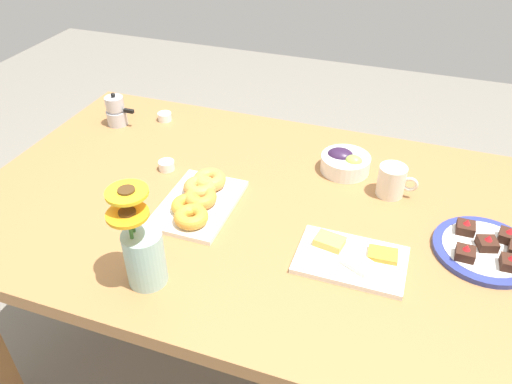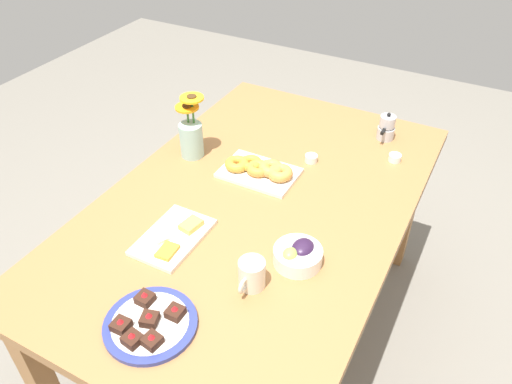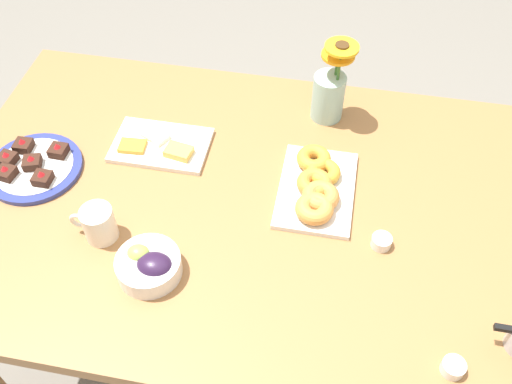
# 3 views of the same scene
# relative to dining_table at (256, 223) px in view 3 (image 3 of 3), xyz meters

# --- Properties ---
(ground_plane) EXTENTS (6.00, 6.00, 0.00)m
(ground_plane) POSITION_rel_dining_table_xyz_m (0.00, 0.00, -0.65)
(ground_plane) COLOR slate
(dining_table) EXTENTS (1.60, 1.00, 0.74)m
(dining_table) POSITION_rel_dining_table_xyz_m (0.00, 0.00, 0.00)
(dining_table) COLOR #9E6B3D
(dining_table) RESTS_ON ground_plane
(coffee_mug) EXTENTS (0.11, 0.08, 0.09)m
(coffee_mug) POSITION_rel_dining_table_xyz_m (0.35, 0.17, 0.13)
(coffee_mug) COLOR silver
(coffee_mug) RESTS_ON dining_table
(grape_bowl) EXTENTS (0.15, 0.15, 0.07)m
(grape_bowl) POSITION_rel_dining_table_xyz_m (0.20, 0.25, 0.12)
(grape_bowl) COLOR white
(grape_bowl) RESTS_ON dining_table
(cheese_platter) EXTENTS (0.26, 0.17, 0.03)m
(cheese_platter) POSITION_rel_dining_table_xyz_m (0.29, -0.14, 0.10)
(cheese_platter) COLOR white
(cheese_platter) RESTS_ON dining_table
(croissant_platter) EXTENTS (0.19, 0.29, 0.05)m
(croissant_platter) POSITION_rel_dining_table_xyz_m (-0.15, -0.06, 0.11)
(croissant_platter) COLOR white
(croissant_platter) RESTS_ON dining_table
(jam_cup_honey) EXTENTS (0.05, 0.05, 0.03)m
(jam_cup_honey) POSITION_rel_dining_table_xyz_m (-0.32, 0.07, 0.10)
(jam_cup_honey) COLOR white
(jam_cup_honey) RESTS_ON dining_table
(jam_cup_berry) EXTENTS (0.05, 0.05, 0.03)m
(jam_cup_berry) POSITION_rel_dining_table_xyz_m (-0.47, 0.36, 0.10)
(jam_cup_berry) COLOR white
(jam_cup_berry) RESTS_ON dining_table
(dessert_plate) EXTENTS (0.25, 0.25, 0.05)m
(dessert_plate) POSITION_rel_dining_table_xyz_m (0.60, -0.00, 0.10)
(dessert_plate) COLOR navy
(dessert_plate) RESTS_ON dining_table
(flower_vase) EXTENTS (0.11, 0.11, 0.25)m
(flower_vase) POSITION_rel_dining_table_xyz_m (-0.14, -0.36, 0.17)
(flower_vase) COLOR #99C1B7
(flower_vase) RESTS_ON dining_table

